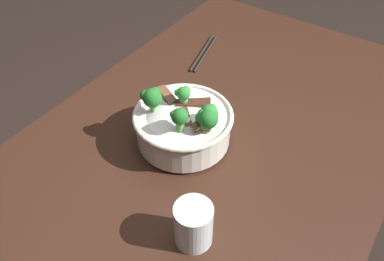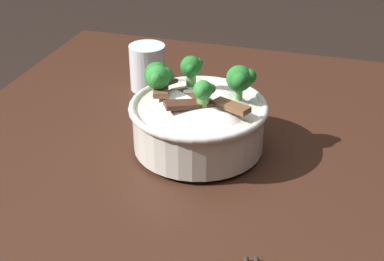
{
  "view_description": "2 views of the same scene",
  "coord_description": "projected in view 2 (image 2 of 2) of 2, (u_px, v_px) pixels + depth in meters",
  "views": [
    {
      "loc": [
        -0.65,
        -0.35,
        1.45
      ],
      "look_at": [
        -0.12,
        0.02,
        0.84
      ],
      "focal_mm": 37.59,
      "sensor_mm": 36.0,
      "label": 1
    },
    {
      "loc": [
        0.68,
        0.28,
        1.27
      ],
      "look_at": [
        -0.12,
        0.04,
        0.8
      ],
      "focal_mm": 52.65,
      "sensor_mm": 36.0,
      "label": 2
    }
  ],
  "objects": [
    {
      "name": "drinking_glass",
      "position": [
        148.0,
        70.0,
        1.15
      ],
      "size": [
        0.07,
        0.07,
        0.09
      ],
      "color": "white",
      "rests_on": "dining_table"
    },
    {
      "name": "dining_table",
      "position": [
        149.0,
        232.0,
        0.94
      ],
      "size": [
        1.19,
        0.81,
        0.77
      ],
      "color": "#381E14",
      "rests_on": "ground"
    },
    {
      "name": "rice_bowl",
      "position": [
        198.0,
        118.0,
        0.93
      ],
      "size": [
        0.23,
        0.23,
        0.15
      ],
      "color": "silver",
      "rests_on": "dining_table"
    }
  ]
}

